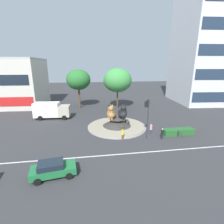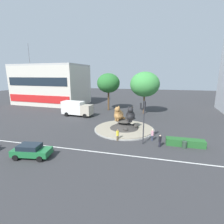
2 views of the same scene
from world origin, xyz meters
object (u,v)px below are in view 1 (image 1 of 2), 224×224
Objects in this scene: sedan_on_far_lane at (53,169)px; litter_bin at (180,134)px; cat_statue_tabby at (111,113)px; office_tower at (210,42)px; pedestrian_yellow_shirt at (123,134)px; pedestrian_black_shirt at (162,133)px; pedestrian_pink_shirt at (151,129)px; broadleaf_tree_behind_island at (118,80)px; second_tree_near_tower at (78,80)px; cat_statue_black at (123,113)px; delivery_box_truck at (51,110)px; traffic_light_mast at (147,111)px.

litter_bin is (16.77, 6.64, -0.34)m from sedan_on_far_lane.
office_tower is at bearing 131.73° from cat_statue_tabby.
pedestrian_black_shirt is (5.60, -0.66, -0.02)m from pedestrian_yellow_shirt.
pedestrian_pink_shirt is 1.02× the size of pedestrian_black_shirt.
broadleaf_tree_behind_island is 19.34m from pedestrian_black_shirt.
pedestrian_yellow_shirt is (6.64, -19.46, -6.01)m from second_tree_near_tower.
cat_statue_black is 5.48m from pedestrian_pink_shirt.
cat_statue_black is 0.64× the size of sedan_on_far_lane.
second_tree_near_tower is at bearing 167.57° from broadleaf_tree_behind_island.
broadleaf_tree_behind_island is 9.30m from second_tree_near_tower.
pedestrian_black_shirt is 0.37× the size of sedan_on_far_lane.
cat_statue_tabby reaches higher than sedan_on_far_lane.
cat_statue_tabby is 0.61× the size of sedan_on_far_lane.
second_tree_near_tower reaches higher than pedestrian_yellow_shirt.
second_tree_near_tower is at bearing 61.34° from delivery_box_truck.
traffic_light_mast reaches higher than delivery_box_truck.
litter_bin is at bearing -25.59° from delivery_box_truck.
litter_bin is at bearing -97.04° from traffic_light_mast.
pedestrian_pink_shirt is at bearing 159.35° from litter_bin.
traffic_light_mast is 22.22m from second_tree_near_tower.
traffic_light_mast is at bearing 0.59° from pedestrian_black_shirt.
office_tower is at bearing 117.13° from cat_statue_black.
pedestrian_yellow_shirt reaches higher than litter_bin.
second_tree_near_tower reaches higher than cat_statue_tabby.
cat_statue_black is 0.40× the size of delivery_box_truck.
broadleaf_tree_behind_island is 1.38× the size of delivery_box_truck.
pedestrian_yellow_shirt is at bearing 177.96° from litter_bin.
cat_statue_black is 1.70× the size of pedestrian_pink_shirt.
sedan_on_far_lane reaches higher than litter_bin.
cat_statue_black is 9.40m from litter_bin.
broadleaf_tree_behind_island is 16.21m from delivery_box_truck.
sedan_on_far_lane is at bearing -74.25° from delivery_box_truck.
office_tower is 39.19m from pedestrian_yellow_shirt.
cat_statue_tabby is 6.93m from pedestrian_pink_shirt.
broadleaf_tree_behind_island is at bearing 168.68° from cat_statue_black.
sedan_on_far_lane is at bearing -20.10° from cat_statue_tabby.
pedestrian_yellow_shirt reaches higher than pedestrian_black_shirt.
second_tree_near_tower is at bearing -170.23° from office_tower.
pedestrian_yellow_shirt is (-28.45, -22.12, -15.39)m from office_tower.
cat_statue_black is 0.49× the size of traffic_light_mast.
pedestrian_pink_shirt reaches higher than pedestrian_black_shirt.
traffic_light_mast is at bearing 21.69° from sedan_on_far_lane.
pedestrian_black_shirt is at bearing 15.92° from sedan_on_far_lane.
sedan_on_far_lane is (-11.59, -6.75, -3.34)m from traffic_light_mast.
pedestrian_yellow_shirt is at bearing 22.05° from cat_statue_tabby.
traffic_light_mast is (2.34, -5.12, 1.61)m from cat_statue_black.
cat_statue_tabby is at bearing -105.07° from broadleaf_tree_behind_island.
traffic_light_mast is 3.76m from pedestrian_pink_shirt.
cat_statue_tabby is 0.08× the size of office_tower.
pedestrian_pink_shirt is 1.81× the size of litter_bin.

